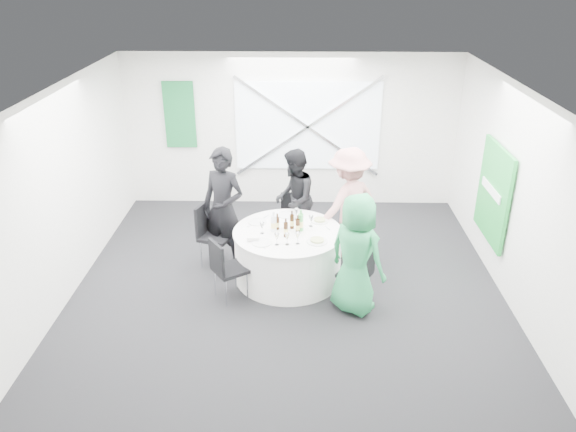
{
  "coord_description": "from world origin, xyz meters",
  "views": [
    {
      "loc": [
        0.14,
        -6.88,
        4.3
      ],
      "look_at": [
        0.0,
        0.2,
        1.0
      ],
      "focal_mm": 35.0,
      "sensor_mm": 36.0,
      "label": 1
    }
  ],
  "objects_px": {
    "chair_front_right": "(360,270)",
    "person_man_back": "(294,199)",
    "chair_back": "(292,215)",
    "green_water_bottle": "(301,222)",
    "clear_water_bottle": "(274,224)",
    "person_man_back_left": "(224,208)",
    "chair_front_left": "(225,266)",
    "banquet_table": "(288,255)",
    "chair_back_left": "(211,230)",
    "person_woman_pink": "(348,204)",
    "chair_back_right": "(351,222)",
    "person_woman_green": "(356,254)"
  },
  "relations": [
    {
      "from": "chair_back_left",
      "to": "person_man_back",
      "type": "height_order",
      "value": "person_man_back"
    },
    {
      "from": "person_woman_pink",
      "to": "person_woman_green",
      "type": "relative_size",
      "value": 1.07
    },
    {
      "from": "person_man_back_left",
      "to": "green_water_bottle",
      "type": "height_order",
      "value": "person_man_back_left"
    },
    {
      "from": "chair_front_left",
      "to": "person_man_back",
      "type": "distance_m",
      "value": 1.88
    },
    {
      "from": "person_woman_pink",
      "to": "person_woman_green",
      "type": "bearing_deg",
      "value": 50.89
    },
    {
      "from": "person_man_back",
      "to": "clear_water_bottle",
      "type": "relative_size",
      "value": 5.41
    },
    {
      "from": "banquet_table",
      "to": "person_woman_green",
      "type": "xyz_separation_m",
      "value": [
        0.89,
        -0.77,
        0.44
      ]
    },
    {
      "from": "person_man_back_left",
      "to": "chair_front_left",
      "type": "bearing_deg",
      "value": -59.28
    },
    {
      "from": "chair_back_left",
      "to": "chair_front_right",
      "type": "xyz_separation_m",
      "value": [
        2.14,
        -1.01,
        -0.07
      ]
    },
    {
      "from": "green_water_bottle",
      "to": "chair_back",
      "type": "bearing_deg",
      "value": 97.3
    },
    {
      "from": "green_water_bottle",
      "to": "clear_water_bottle",
      "type": "xyz_separation_m",
      "value": [
        -0.38,
        -0.03,
        -0.01
      ]
    },
    {
      "from": "chair_front_right",
      "to": "person_woman_green",
      "type": "bearing_deg",
      "value": 4.77
    },
    {
      "from": "person_man_back_left",
      "to": "green_water_bottle",
      "type": "distance_m",
      "value": 1.2
    },
    {
      "from": "chair_back",
      "to": "green_water_bottle",
      "type": "distance_m",
      "value": 1.19
    },
    {
      "from": "person_man_back_left",
      "to": "person_woman_pink",
      "type": "bearing_deg",
      "value": 32.99
    },
    {
      "from": "chair_front_right",
      "to": "person_man_back",
      "type": "height_order",
      "value": "person_man_back"
    },
    {
      "from": "chair_back_right",
      "to": "green_water_bottle",
      "type": "height_order",
      "value": "green_water_bottle"
    },
    {
      "from": "person_man_back_left",
      "to": "person_woman_pink",
      "type": "xyz_separation_m",
      "value": [
        1.86,
        0.3,
        -0.04
      ]
    },
    {
      "from": "banquet_table",
      "to": "clear_water_bottle",
      "type": "relative_size",
      "value": 5.23
    },
    {
      "from": "chair_front_left",
      "to": "person_man_back_left",
      "type": "bearing_deg",
      "value": -27.48
    },
    {
      "from": "chair_front_right",
      "to": "person_woman_pink",
      "type": "relative_size",
      "value": 0.49
    },
    {
      "from": "chair_front_right",
      "to": "person_man_back_left",
      "type": "bearing_deg",
      "value": -86.14
    },
    {
      "from": "chair_front_right",
      "to": "clear_water_bottle",
      "type": "xyz_separation_m",
      "value": [
        -1.18,
        0.61,
        0.38
      ]
    },
    {
      "from": "chair_front_right",
      "to": "person_man_back",
      "type": "bearing_deg",
      "value": -119.53
    },
    {
      "from": "chair_back",
      "to": "chair_back_right",
      "type": "distance_m",
      "value": 1.0
    },
    {
      "from": "chair_back",
      "to": "person_woman_pink",
      "type": "relative_size",
      "value": 0.47
    },
    {
      "from": "chair_back_left",
      "to": "person_woman_green",
      "type": "height_order",
      "value": "person_woman_green"
    },
    {
      "from": "chair_back_right",
      "to": "person_man_back",
      "type": "height_order",
      "value": "person_man_back"
    },
    {
      "from": "person_man_back",
      "to": "person_woman_pink",
      "type": "relative_size",
      "value": 0.92
    },
    {
      "from": "chair_back",
      "to": "green_water_bottle",
      "type": "bearing_deg",
      "value": -80.93
    },
    {
      "from": "chair_back_left",
      "to": "chair_front_left",
      "type": "bearing_deg",
      "value": -142.25
    },
    {
      "from": "chair_back",
      "to": "person_woman_green",
      "type": "bearing_deg",
      "value": -64.14
    },
    {
      "from": "chair_front_left",
      "to": "person_man_back",
      "type": "height_order",
      "value": "person_man_back"
    },
    {
      "from": "person_man_back_left",
      "to": "person_man_back",
      "type": "xyz_separation_m",
      "value": [
        1.03,
        0.62,
        -0.11
      ]
    },
    {
      "from": "chair_front_left",
      "to": "clear_water_bottle",
      "type": "bearing_deg",
      "value": -82.03
    },
    {
      "from": "person_man_back",
      "to": "person_man_back_left",
      "type": "bearing_deg",
      "value": -54.85
    },
    {
      "from": "person_man_back_left",
      "to": "person_man_back",
      "type": "relative_size",
      "value": 1.14
    },
    {
      "from": "banquet_table",
      "to": "green_water_bottle",
      "type": "relative_size",
      "value": 4.96
    },
    {
      "from": "chair_front_left",
      "to": "clear_water_bottle",
      "type": "distance_m",
      "value": 0.93
    },
    {
      "from": "chair_front_left",
      "to": "person_woman_pink",
      "type": "xyz_separation_m",
      "value": [
        1.74,
        1.3,
        0.35
      ]
    },
    {
      "from": "chair_back_left",
      "to": "chair_back_right",
      "type": "distance_m",
      "value": 2.16
    },
    {
      "from": "person_man_back",
      "to": "chair_back",
      "type": "bearing_deg",
      "value": -155.38
    },
    {
      "from": "chair_back_left",
      "to": "person_woman_pink",
      "type": "bearing_deg",
      "value": -62.14
    },
    {
      "from": "chair_front_left",
      "to": "green_water_bottle",
      "type": "bearing_deg",
      "value": -93.47
    },
    {
      "from": "banquet_table",
      "to": "chair_back_left",
      "type": "relative_size",
      "value": 1.6
    },
    {
      "from": "chair_back_right",
      "to": "chair_front_right",
      "type": "height_order",
      "value": "chair_back_right"
    },
    {
      "from": "chair_back_right",
      "to": "clear_water_bottle",
      "type": "bearing_deg",
      "value": -95.41
    },
    {
      "from": "person_man_back",
      "to": "person_woman_pink",
      "type": "height_order",
      "value": "person_woman_pink"
    },
    {
      "from": "banquet_table",
      "to": "chair_front_right",
      "type": "height_order",
      "value": "chair_front_right"
    },
    {
      "from": "clear_water_bottle",
      "to": "person_man_back",
      "type": "bearing_deg",
      "value": 75.1
    }
  ]
}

